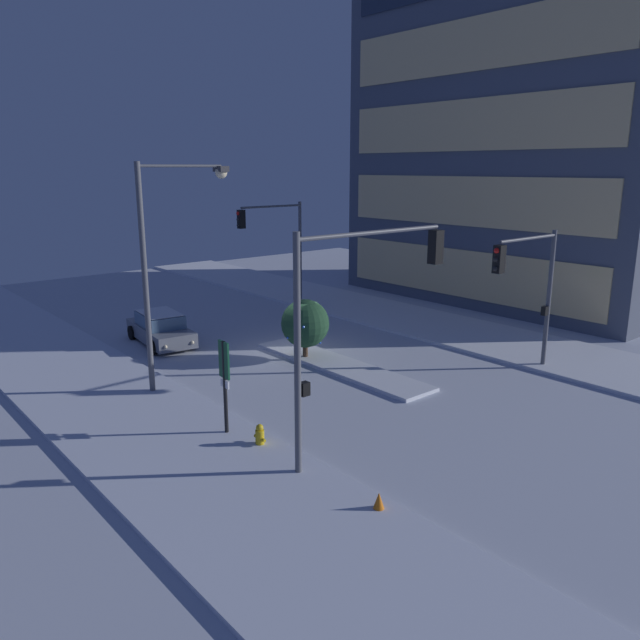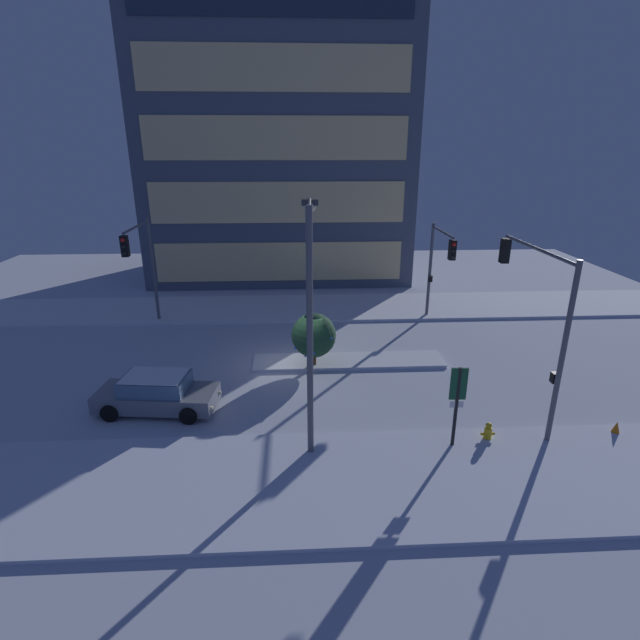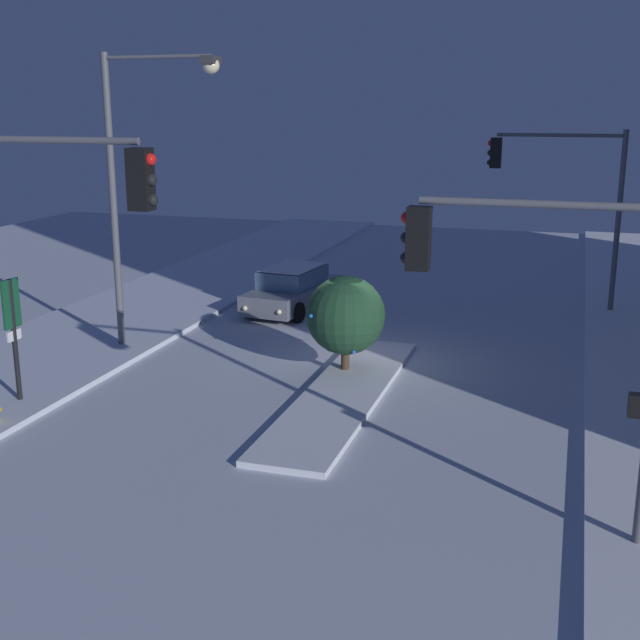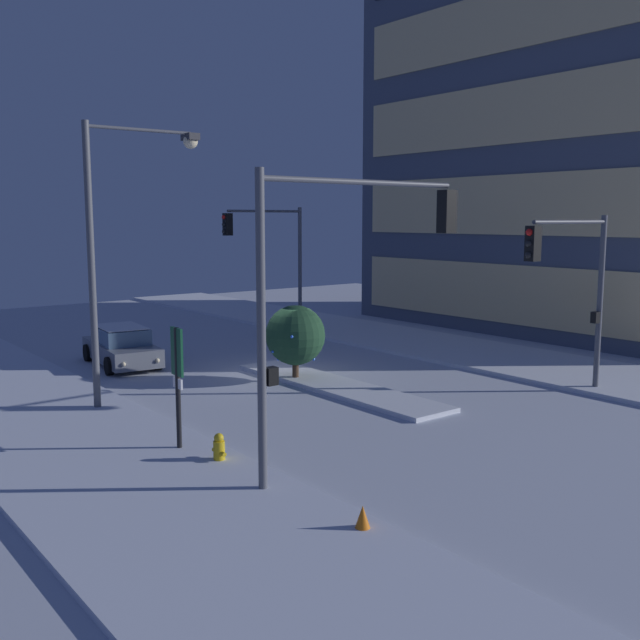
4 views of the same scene
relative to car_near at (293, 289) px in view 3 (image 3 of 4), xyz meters
name	(u,v)px [view 3 (image 3 of 4)]	position (x,y,z in m)	size (l,w,h in m)	color
ground	(358,365)	(5.34, 3.70, -0.71)	(52.00, 52.00, 0.00)	silver
curb_strip_near	(84,337)	(5.34, -4.76, -0.64)	(52.00, 5.20, 0.14)	silver
median_strip	(344,394)	(7.86, 4.01, -0.64)	(9.00, 1.80, 0.14)	silver
car_near	(293,289)	(0.00, 0.00, 0.00)	(4.77, 2.40, 1.49)	slate
traffic_light_corner_far_right	(552,307)	(13.29, 8.78, 3.13)	(0.32, 4.02, 5.59)	#565960
traffic_light_corner_far_left	(565,185)	(-2.63, 8.61, 3.51)	(0.32, 4.42, 6.03)	#565960
street_lamp_arched	(140,162)	(5.86, -2.28, 4.59)	(0.56, 3.44, 8.15)	#565960
parking_info_sign	(13,326)	(10.64, -3.08, 1.21)	(0.55, 0.12, 3.00)	black
decorated_tree_median	(346,315)	(6.20, 3.58, 0.87)	(2.04, 2.04, 2.60)	#473323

